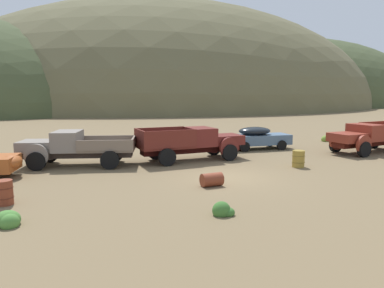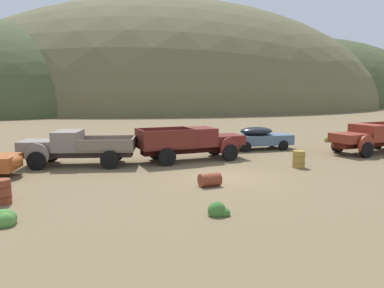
# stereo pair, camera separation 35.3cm
# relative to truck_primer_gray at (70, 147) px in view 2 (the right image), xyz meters

# --- Properties ---
(ground_plane) EXTENTS (300.00, 300.00, 0.00)m
(ground_plane) POSITION_rel_truck_primer_gray_xyz_m (7.04, -4.99, -0.99)
(ground_plane) COLOR brown
(hill_far_right) EXTENTS (117.03, 84.88, 54.44)m
(hill_far_right) POSITION_rel_truck_primer_gray_xyz_m (23.87, 76.00, -0.99)
(hill_far_right) COLOR brown
(hill_far_right) RESTS_ON ground
(hill_center) EXTENTS (81.28, 58.27, 41.06)m
(hill_center) POSITION_rel_truck_primer_gray_xyz_m (69.12, 78.52, -0.99)
(hill_center) COLOR #424C2D
(hill_center) RESTS_ON ground
(truck_primer_gray) EXTENTS (6.29, 3.45, 1.89)m
(truck_primer_gray) POSITION_rel_truck_primer_gray_xyz_m (0.00, 0.00, 0.00)
(truck_primer_gray) COLOR #3D322D
(truck_primer_gray) RESTS_ON ground
(truck_oxblood) EXTENTS (6.43, 2.77, 1.91)m
(truck_oxblood) POSITION_rel_truck_primer_gray_xyz_m (7.15, -0.42, 0.02)
(truck_oxblood) COLOR black
(truck_oxblood) RESTS_ON ground
(car_chalk_blue) EXTENTS (4.75, 2.08, 1.57)m
(car_chalk_blue) POSITION_rel_truck_primer_gray_xyz_m (12.56, 2.05, -0.18)
(car_chalk_blue) COLOR slate
(car_chalk_blue) RESTS_ON ground
(truck_rust_red) EXTENTS (6.53, 3.13, 1.91)m
(truck_rust_red) POSITION_rel_truck_primer_gray_xyz_m (18.45, -1.50, 0.03)
(truck_rust_red) COLOR #42140D
(truck_rust_red) RESTS_ON ground
(oil_drum_tipped) EXTENTS (0.96, 0.66, 0.57)m
(oil_drum_tipped) POSITION_rel_truck_primer_gray_xyz_m (5.76, -6.29, -0.71)
(oil_drum_tipped) COLOR brown
(oil_drum_tipped) RESTS_ON ground
(oil_drum_spare) EXTENTS (0.62, 0.62, 0.88)m
(oil_drum_spare) POSITION_rel_truck_primer_gray_xyz_m (-2.09, -6.38, -0.55)
(oil_drum_spare) COLOR brown
(oil_drum_spare) RESTS_ON ground
(oil_drum_foreground) EXTENTS (0.68, 0.68, 0.89)m
(oil_drum_foreground) POSITION_rel_truck_primer_gray_xyz_m (11.53, -4.07, -0.54)
(oil_drum_foreground) COLOR olive
(oil_drum_foreground) RESTS_ON ground
(bush_lone_scrub) EXTENTS (0.72, 0.55, 0.58)m
(bush_lone_scrub) POSITION_rel_truck_primer_gray_xyz_m (4.81, -9.76, -0.85)
(bush_lone_scrub) COLOR #3D702D
(bush_lone_scrub) RESTS_ON ground
(bush_front_left) EXTENTS (0.80, 0.78, 0.64)m
(bush_front_left) POSITION_rel_truck_primer_gray_xyz_m (19.63, 3.91, -0.83)
(bush_front_left) COLOR olive
(bush_front_left) RESTS_ON ground
(bush_between_trucks) EXTENTS (1.29, 1.16, 1.39)m
(bush_between_trucks) POSITION_rel_truck_primer_gray_xyz_m (-0.27, 5.03, -0.64)
(bush_between_trucks) COLOR olive
(bush_between_trucks) RESTS_ON ground
(bush_front_right) EXTENTS (0.76, 0.79, 0.58)m
(bush_front_right) POSITION_rel_truck_primer_gray_xyz_m (-1.63, -8.65, -0.84)
(bush_front_right) COLOR #4C8438
(bush_front_right) RESTS_ON ground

